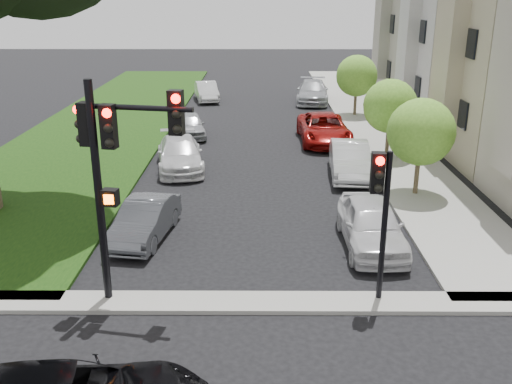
{
  "coord_description": "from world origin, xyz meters",
  "views": [
    {
      "loc": [
        0.08,
        -10.77,
        7.57
      ],
      "look_at": [
        0.0,
        5.0,
        2.0
      ],
      "focal_mm": 40.0,
      "sensor_mm": 36.0,
      "label": 1
    }
  ],
  "objects_px": {
    "traffic_signal_main": "(114,154)",
    "car_parked_2": "(324,129)",
    "car_parked_5": "(145,220)",
    "small_tree_a": "(421,132)",
    "car_parked_4": "(313,92)",
    "car_parked_6": "(180,154)",
    "traffic_signal_secondary": "(381,200)",
    "small_tree_b": "(390,106)",
    "small_tree_c": "(357,76)",
    "car_parked_1": "(350,160)",
    "car_parked_7": "(190,125)",
    "car_parked_0": "(371,224)",
    "car_parked_9": "(207,91)"
  },
  "relations": [
    {
      "from": "traffic_signal_main",
      "to": "car_parked_7",
      "type": "xyz_separation_m",
      "value": [
        -0.34,
        17.62,
        -3.29
      ]
    },
    {
      "from": "traffic_signal_secondary",
      "to": "small_tree_b",
      "type": "bearing_deg",
      "value": 76.71
    },
    {
      "from": "car_parked_5",
      "to": "car_parked_1",
      "type": "bearing_deg",
      "value": 49.44
    },
    {
      "from": "car_parked_1",
      "to": "car_parked_2",
      "type": "height_order",
      "value": "car_parked_2"
    },
    {
      "from": "car_parked_0",
      "to": "car_parked_5",
      "type": "xyz_separation_m",
      "value": [
        -7.15,
        0.55,
        -0.11
      ]
    },
    {
      "from": "car_parked_1",
      "to": "car_parked_6",
      "type": "distance_m",
      "value": 7.51
    },
    {
      "from": "traffic_signal_secondary",
      "to": "car_parked_6",
      "type": "height_order",
      "value": "traffic_signal_secondary"
    },
    {
      "from": "traffic_signal_secondary",
      "to": "car_parked_4",
      "type": "bearing_deg",
      "value": 88.18
    },
    {
      "from": "small_tree_b",
      "to": "small_tree_c",
      "type": "xyz_separation_m",
      "value": [
        0.0,
        9.64,
        0.06
      ]
    },
    {
      "from": "car_parked_6",
      "to": "car_parked_0",
      "type": "bearing_deg",
      "value": -59.33
    },
    {
      "from": "car_parked_4",
      "to": "car_parked_0",
      "type": "bearing_deg",
      "value": -85.56
    },
    {
      "from": "small_tree_c",
      "to": "car_parked_9",
      "type": "distance_m",
      "value": 11.49
    },
    {
      "from": "small_tree_b",
      "to": "traffic_signal_secondary",
      "type": "relative_size",
      "value": 0.94
    },
    {
      "from": "car_parked_0",
      "to": "car_parked_1",
      "type": "bearing_deg",
      "value": 86.5
    },
    {
      "from": "small_tree_b",
      "to": "car_parked_6",
      "type": "distance_m",
      "value": 9.98
    },
    {
      "from": "car_parked_1",
      "to": "car_parked_5",
      "type": "relative_size",
      "value": 1.16
    },
    {
      "from": "traffic_signal_secondary",
      "to": "car_parked_7",
      "type": "relative_size",
      "value": 1.07
    },
    {
      "from": "traffic_signal_secondary",
      "to": "traffic_signal_main",
      "type": "bearing_deg",
      "value": 179.6
    },
    {
      "from": "small_tree_c",
      "to": "car_parked_2",
      "type": "xyz_separation_m",
      "value": [
        -2.69,
        -6.64,
        -1.82
      ]
    },
    {
      "from": "traffic_signal_main",
      "to": "traffic_signal_secondary",
      "type": "distance_m",
      "value": 6.49
    },
    {
      "from": "small_tree_c",
      "to": "traffic_signal_secondary",
      "type": "bearing_deg",
      "value": -97.82
    },
    {
      "from": "car_parked_4",
      "to": "car_parked_6",
      "type": "height_order",
      "value": "car_parked_4"
    },
    {
      "from": "car_parked_2",
      "to": "car_parked_5",
      "type": "bearing_deg",
      "value": -121.06
    },
    {
      "from": "traffic_signal_secondary",
      "to": "car_parked_4",
      "type": "height_order",
      "value": "traffic_signal_secondary"
    },
    {
      "from": "car_parked_4",
      "to": "car_parked_9",
      "type": "xyz_separation_m",
      "value": [
        -7.64,
        0.72,
        -0.1
      ]
    },
    {
      "from": "traffic_signal_main",
      "to": "car_parked_2",
      "type": "relative_size",
      "value": 1.06
    },
    {
      "from": "car_parked_1",
      "to": "car_parked_5",
      "type": "distance_m",
      "value": 10.03
    },
    {
      "from": "car_parked_1",
      "to": "small_tree_c",
      "type": "bearing_deg",
      "value": 84.01
    },
    {
      "from": "car_parked_2",
      "to": "car_parked_7",
      "type": "bearing_deg",
      "value": 168.5
    },
    {
      "from": "small_tree_c",
      "to": "car_parked_1",
      "type": "bearing_deg",
      "value": -100.05
    },
    {
      "from": "traffic_signal_main",
      "to": "car_parked_2",
      "type": "bearing_deg",
      "value": 67.24
    },
    {
      "from": "car_parked_4",
      "to": "car_parked_1",
      "type": "bearing_deg",
      "value": -84.54
    },
    {
      "from": "small_tree_a",
      "to": "traffic_signal_main",
      "type": "relative_size",
      "value": 0.67
    },
    {
      "from": "car_parked_1",
      "to": "car_parked_4",
      "type": "bearing_deg",
      "value": 94.27
    },
    {
      "from": "traffic_signal_secondary",
      "to": "car_parked_0",
      "type": "relative_size",
      "value": 0.91
    },
    {
      "from": "small_tree_a",
      "to": "car_parked_9",
      "type": "distance_m",
      "value": 22.79
    },
    {
      "from": "traffic_signal_secondary",
      "to": "car_parked_0",
      "type": "height_order",
      "value": "traffic_signal_secondary"
    },
    {
      "from": "car_parked_0",
      "to": "car_parked_4",
      "type": "height_order",
      "value": "car_parked_4"
    },
    {
      "from": "car_parked_0",
      "to": "car_parked_9",
      "type": "bearing_deg",
      "value": 105.93
    },
    {
      "from": "traffic_signal_secondary",
      "to": "car_parked_9",
      "type": "height_order",
      "value": "traffic_signal_secondary"
    },
    {
      "from": "car_parked_7",
      "to": "car_parked_6",
      "type": "bearing_deg",
      "value": -99.1
    },
    {
      "from": "small_tree_b",
      "to": "car_parked_2",
      "type": "distance_m",
      "value": 4.41
    },
    {
      "from": "small_tree_b",
      "to": "small_tree_c",
      "type": "height_order",
      "value": "small_tree_c"
    },
    {
      "from": "car_parked_1",
      "to": "car_parked_7",
      "type": "bearing_deg",
      "value": 141.15
    },
    {
      "from": "small_tree_b",
      "to": "car_parked_9",
      "type": "bearing_deg",
      "value": 123.26
    },
    {
      "from": "small_tree_a",
      "to": "car_parked_2",
      "type": "relative_size",
      "value": 0.72
    },
    {
      "from": "small_tree_c",
      "to": "car_parked_7",
      "type": "xyz_separation_m",
      "value": [
        -9.89,
        -5.37,
        -1.93
      ]
    },
    {
      "from": "car_parked_5",
      "to": "car_parked_9",
      "type": "relative_size",
      "value": 0.94
    },
    {
      "from": "car_parked_2",
      "to": "car_parked_4",
      "type": "distance_m",
      "value": 11.41
    },
    {
      "from": "traffic_signal_main",
      "to": "car_parked_5",
      "type": "bearing_deg",
      "value": 93.23
    }
  ]
}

